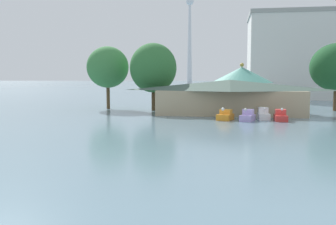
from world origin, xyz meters
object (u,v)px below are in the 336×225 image
(boathouse, at_px, (230,96))
(background_building_block, at_px, (308,56))
(pedal_boat_red, at_px, (281,116))
(pedal_boat_white, at_px, (263,115))
(pedal_boat_lavender, at_px, (248,116))
(green_roof_pavilion, at_px, (242,84))
(shoreline_tree_mid, at_px, (153,68))
(distant_broadcast_tower, at_px, (190,12))
(shoreline_tree_tall_left, at_px, (108,67))
(pedal_boat_orange, at_px, (225,116))

(boathouse, xyz_separation_m, background_building_block, (19.51, 43.83, 8.08))
(pedal_boat_red, bearing_deg, pedal_boat_white, -114.57)
(pedal_boat_lavender, distance_m, pedal_boat_white, 2.55)
(background_building_block, bearing_deg, green_roof_pavilion, -119.08)
(pedal_boat_red, bearing_deg, shoreline_tree_mid, -121.15)
(green_roof_pavilion, bearing_deg, background_building_block, 60.92)
(pedal_boat_red, relative_size, boathouse, 0.13)
(pedal_boat_white, bearing_deg, distant_broadcast_tower, -177.20)
(shoreline_tree_tall_left, bearing_deg, distant_broadcast_tower, 93.27)
(pedal_boat_orange, xyz_separation_m, shoreline_tree_tall_left, (-19.44, 14.00, 6.39))
(pedal_boat_white, bearing_deg, pedal_boat_red, 59.32)
(pedal_boat_lavender, xyz_separation_m, green_roof_pavilion, (0.06, 20.34, 3.47))
(pedal_boat_orange, height_order, boathouse, boathouse)
(pedal_boat_orange, bearing_deg, shoreline_tree_mid, -118.81)
(shoreline_tree_mid, xyz_separation_m, distant_broadcast_tower, (-26.43, 321.70, 65.88))
(pedal_boat_red, relative_size, shoreline_tree_mid, 0.27)
(shoreline_tree_mid, bearing_deg, background_building_block, 51.52)
(pedal_boat_orange, height_order, shoreline_tree_tall_left, shoreline_tree_tall_left)
(pedal_boat_lavender, distance_m, shoreline_tree_mid, 19.47)
(distant_broadcast_tower, bearing_deg, green_roof_pavilion, -82.66)
(shoreline_tree_tall_left, relative_size, distant_broadcast_tower, 0.06)
(boathouse, height_order, green_roof_pavilion, green_roof_pavilion)
(boathouse, relative_size, background_building_block, 0.73)
(pedal_boat_lavender, height_order, shoreline_tree_tall_left, shoreline_tree_tall_left)
(distant_broadcast_tower, bearing_deg, pedal_boat_white, -82.74)
(shoreline_tree_tall_left, bearing_deg, pedal_boat_white, -28.05)
(boathouse, height_order, distant_broadcast_tower, distant_broadcast_tower)
(shoreline_tree_tall_left, xyz_separation_m, background_building_block, (39.52, 37.18, 3.71))
(green_roof_pavilion, distance_m, shoreline_tree_tall_left, 23.08)
(pedal_boat_red, height_order, distant_broadcast_tower, distant_broadcast_tower)
(green_roof_pavilion, distance_m, background_building_block, 36.39)
(pedal_boat_orange, relative_size, pedal_boat_white, 1.16)
(shoreline_tree_mid, bearing_deg, distant_broadcast_tower, 94.70)
(pedal_boat_orange, relative_size, background_building_block, 0.09)
(pedal_boat_lavender, relative_size, green_roof_pavilion, 0.28)
(pedal_boat_orange, distance_m, shoreline_tree_mid, 17.40)
(shoreline_tree_tall_left, relative_size, shoreline_tree_mid, 0.98)
(pedal_boat_white, bearing_deg, boathouse, -151.27)
(pedal_boat_white, height_order, distant_broadcast_tower, distant_broadcast_tower)
(background_building_block, distance_m, distant_broadcast_tower, 294.69)
(green_roof_pavilion, relative_size, background_building_block, 0.36)
(pedal_boat_red, xyz_separation_m, boathouse, (-5.95, 7.10, 2.01))
(distant_broadcast_tower, bearing_deg, pedal_boat_lavender, -83.11)
(pedal_boat_red, height_order, shoreline_tree_mid, shoreline_tree_mid)
(pedal_boat_lavender, distance_m, distant_broadcast_tower, 343.91)
(pedal_boat_red, height_order, shoreline_tree_tall_left, shoreline_tree_tall_left)
(green_roof_pavilion, xyz_separation_m, shoreline_tree_tall_left, (-22.13, -5.91, 2.89))
(pedal_boat_red, distance_m, shoreline_tree_tall_left, 30.06)
(pedal_boat_red, distance_m, green_roof_pavilion, 20.33)
(pedal_boat_white, distance_m, green_roof_pavilion, 19.12)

